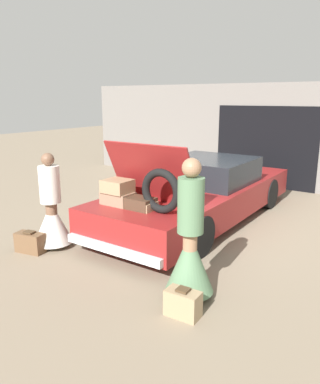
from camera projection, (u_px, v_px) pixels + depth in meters
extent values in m
plane|color=#7F705B|center=(200.00, 220.00, 7.61)|extent=(40.00, 40.00, 0.00)
cube|color=slate|center=(267.00, 136.00, 10.18)|extent=(12.00, 0.12, 2.80)
cube|color=black|center=(265.00, 147.00, 10.20)|extent=(2.80, 0.02, 2.20)
cube|color=maroon|center=(201.00, 198.00, 7.49)|extent=(1.85, 5.25, 0.55)
cube|color=#1E2328|center=(209.00, 170.00, 7.62)|extent=(1.63, 1.68, 0.49)
cylinder|color=black|center=(202.00, 184.00, 9.29)|extent=(0.18, 0.66, 0.66)
cylinder|color=black|center=(270.00, 194.00, 8.35)|extent=(0.18, 0.66, 0.66)
cylinder|color=black|center=(117.00, 217.00, 6.74)|extent=(0.18, 0.66, 0.66)
cylinder|color=black|center=(200.00, 236.00, 5.80)|extent=(0.18, 0.66, 0.66)
cube|color=silver|center=(112.00, 249.00, 5.41)|extent=(1.75, 0.10, 0.12)
cube|color=maroon|center=(152.00, 174.00, 5.96)|extent=(1.57, 0.50, 1.01)
cube|color=#8C7259|center=(118.00, 198.00, 6.04)|extent=(0.50, 0.34, 0.20)
cube|color=#9E8460|center=(142.00, 205.00, 5.78)|extent=(0.41, 0.31, 0.13)
cube|color=#9E8460|center=(117.00, 186.00, 5.99)|extent=(0.43, 0.39, 0.21)
cube|color=#473323|center=(139.00, 203.00, 5.80)|extent=(0.49, 0.32, 0.18)
torus|color=black|center=(161.00, 191.00, 5.51)|extent=(0.68, 0.12, 0.68)
cylinder|color=brown|center=(53.00, 225.00, 6.16)|extent=(0.18, 0.18, 0.76)
cone|color=silver|center=(52.00, 222.00, 6.15)|extent=(0.63, 0.63, 0.69)
cylinder|color=silver|center=(50.00, 184.00, 5.99)|extent=(0.33, 0.33, 0.60)
sphere|color=brown|center=(48.00, 159.00, 5.89)|extent=(0.21, 0.21, 0.21)
cylinder|color=#997051|center=(190.00, 265.00, 4.57)|extent=(0.17, 0.17, 0.85)
cone|color=#567A56|center=(190.00, 262.00, 4.56)|extent=(0.60, 0.60, 0.76)
cylinder|color=#567A56|center=(191.00, 206.00, 4.39)|extent=(0.32, 0.32, 0.67)
sphere|color=#997051|center=(192.00, 168.00, 4.28)|extent=(0.23, 0.23, 0.23)
cube|color=brown|center=(30.00, 243.00, 5.98)|extent=(0.50, 0.31, 0.32)
cube|color=#4C3823|center=(29.00, 232.00, 5.94)|extent=(0.19, 0.16, 0.02)
cube|color=#9E8460|center=(183.00, 304.00, 4.22)|extent=(0.41, 0.24, 0.31)
cube|color=#4C3823|center=(183.00, 290.00, 4.18)|extent=(0.14, 0.14, 0.02)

